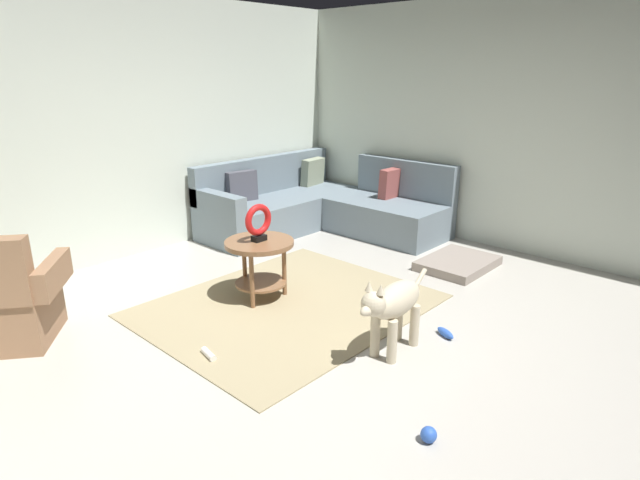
# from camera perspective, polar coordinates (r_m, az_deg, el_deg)

# --- Properties ---
(ground_plane) EXTENTS (6.00, 6.00, 0.10)m
(ground_plane) POSITION_cam_1_polar(r_m,az_deg,el_deg) (4.06, 1.95, -11.36)
(ground_plane) COLOR #B7B2A8
(wall_back) EXTENTS (6.00, 0.12, 2.70)m
(wall_back) POSITION_cam_1_polar(r_m,az_deg,el_deg) (5.92, -20.42, 11.23)
(wall_back) COLOR silver
(wall_back) RESTS_ON ground_plane
(wall_right) EXTENTS (0.12, 6.00, 2.70)m
(wall_right) POSITION_cam_1_polar(r_m,az_deg,el_deg) (6.11, 20.84, 11.37)
(wall_right) COLOR silver
(wall_right) RESTS_ON ground_plane
(area_rug) EXTENTS (2.30, 1.90, 0.01)m
(area_rug) POSITION_cam_1_polar(r_m,az_deg,el_deg) (4.56, -3.51, -7.12)
(area_rug) COLOR tan
(area_rug) RESTS_ON ground_plane
(sectional_couch) EXTENTS (2.20, 2.25, 0.88)m
(sectional_couch) POSITION_cam_1_polar(r_m,az_deg,el_deg) (6.58, 0.06, 3.56)
(sectional_couch) COLOR slate
(sectional_couch) RESTS_ON ground_plane
(armchair) EXTENTS (1.00, 0.96, 0.88)m
(armchair) POSITION_cam_1_polar(r_m,az_deg,el_deg) (4.48, -31.18, -5.93)
(armchair) COLOR #936B4C
(armchair) RESTS_ON ground_plane
(side_table) EXTENTS (0.60, 0.60, 0.54)m
(side_table) POSITION_cam_1_polar(r_m,az_deg,el_deg) (4.58, -6.59, -1.55)
(side_table) COLOR brown
(side_table) RESTS_ON ground_plane
(torus_sculpture) EXTENTS (0.28, 0.08, 0.33)m
(torus_sculpture) POSITION_cam_1_polar(r_m,az_deg,el_deg) (4.49, -6.72, 2.00)
(torus_sculpture) COLOR black
(torus_sculpture) RESTS_ON side_table
(dog_bed_mat) EXTENTS (0.80, 0.60, 0.09)m
(dog_bed_mat) POSITION_cam_1_polar(r_m,az_deg,el_deg) (5.57, 14.78, -2.46)
(dog_bed_mat) COLOR gray
(dog_bed_mat) RESTS_ON ground_plane
(dog) EXTENTS (0.85, 0.25, 0.63)m
(dog) POSITION_cam_1_polar(r_m,az_deg,el_deg) (3.73, 7.99, -6.99)
(dog) COLOR beige
(dog) RESTS_ON ground_plane
(dog_toy_ball) EXTENTS (0.09, 0.09, 0.09)m
(dog_toy_ball) POSITION_cam_1_polar(r_m,az_deg,el_deg) (3.11, 11.75, -20.04)
(dog_toy_ball) COLOR blue
(dog_toy_ball) RESTS_ON ground_plane
(dog_toy_rope) EXTENTS (0.08, 0.17, 0.05)m
(dog_toy_rope) POSITION_cam_1_polar(r_m,az_deg,el_deg) (3.88, -12.05, -12.07)
(dog_toy_rope) COLOR silver
(dog_toy_rope) RESTS_ON ground_plane
(dog_toy_bone) EXTENTS (0.12, 0.19, 0.06)m
(dog_toy_bone) POSITION_cam_1_polar(r_m,az_deg,el_deg) (4.17, 13.49, -9.82)
(dog_toy_bone) COLOR blue
(dog_toy_bone) RESTS_ON ground_plane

